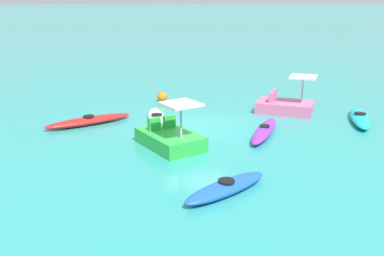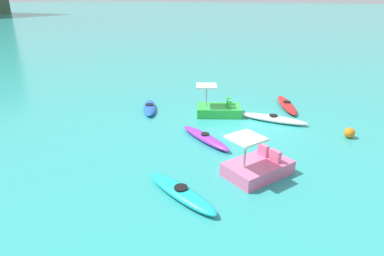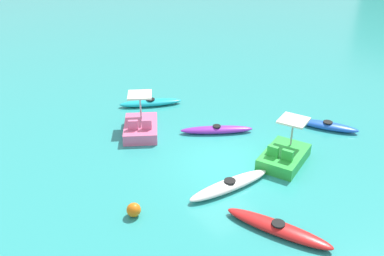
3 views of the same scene
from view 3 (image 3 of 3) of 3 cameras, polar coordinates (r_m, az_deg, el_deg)
The scene contains 9 objects.
ground_plane at distance 17.22m, azimuth 4.55°, elevation -4.73°, with size 600.00×600.00×0.00m, color teal.
kayak_purple at distance 19.36m, azimuth 3.39°, elevation -0.23°, with size 2.20×3.20×0.37m.
kayak_cyan at distance 22.23m, azimuth -5.69°, elevation 3.49°, with size 1.95×3.30×0.37m.
kayak_red at distance 13.97m, azimuth 11.67°, elevation -13.26°, with size 3.54×2.10×0.37m.
kayak_blue at distance 20.72m, azimuth 18.05°, elevation 0.31°, with size 2.77×2.10×0.37m.
kayak_white at distance 15.62m, azimuth 5.18°, elevation -7.77°, with size 0.73×3.53×0.37m.
pedal_boat_pink at distance 19.38m, azimuth -7.02°, elevation 0.21°, with size 2.83×2.49×1.68m.
pedal_boat_green at distance 17.42m, azimuth 12.53°, elevation -3.66°, with size 2.36×2.81×1.68m.
buoy_orange at distance 14.40m, azimuth -7.99°, elevation -11.05°, with size 0.49×0.49×0.49m, color orange.
Camera 3 is at (11.31, -9.21, 9.15)m, focal length 38.93 mm.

